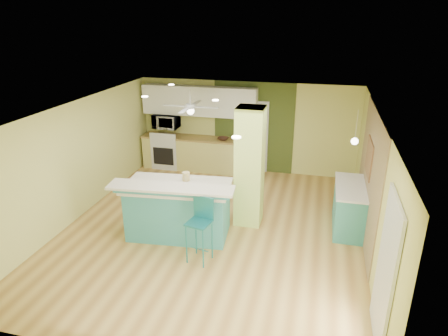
{
  "coord_description": "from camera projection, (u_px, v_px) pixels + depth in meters",
  "views": [
    {
      "loc": [
        1.99,
        -7.0,
        4.19
      ],
      "look_at": [
        0.14,
        0.4,
        1.22
      ],
      "focal_mm": 32.0,
      "sensor_mm": 36.0,
      "label": 1
    }
  ],
  "objects": [
    {
      "name": "microwave",
      "position": [
        166.0,
        121.0,
        11.21
      ],
      "size": [
        0.7,
        0.48,
        0.39
      ],
      "primitive_type": "imported",
      "color": "silver",
      "rests_on": "wall_back"
    },
    {
      "name": "floor",
      "position": [
        213.0,
        229.0,
        8.3
      ],
      "size": [
        6.0,
        7.0,
        0.01
      ],
      "primitive_type": "cube",
      "color": "#A5763A",
      "rests_on": "ground"
    },
    {
      "name": "column",
      "position": [
        250.0,
        167.0,
        8.15
      ],
      "size": [
        0.55,
        0.55,
        2.5
      ],
      "primitive_type": "cube",
      "color": "#C0DD66",
      "rests_on": "floor"
    },
    {
      "name": "peninsula",
      "position": [
        178.0,
        209.0,
        7.9
      ],
      "size": [
        2.37,
        1.44,
        1.25
      ],
      "rotation": [
        0.0,
        0.0,
        0.1
      ],
      "color": "teal",
      "rests_on": "floor"
    },
    {
      "name": "wall_left",
      "position": [
        77.0,
        160.0,
        8.53
      ],
      "size": [
        0.01,
        7.0,
        2.5
      ],
      "primitive_type": "cube",
      "color": "#D2D270",
      "rests_on": "floor"
    },
    {
      "name": "french_door",
      "position": [
        385.0,
        273.0,
        5.17
      ],
      "size": [
        0.04,
        1.08,
        2.1
      ],
      "primitive_type": "cube",
      "color": "silver",
      "rests_on": "floor"
    },
    {
      "name": "wall_front",
      "position": [
        132.0,
        281.0,
        4.68
      ],
      "size": [
        6.0,
        0.01,
        2.5
      ],
      "primitive_type": "cube",
      "color": "#D2D270",
      "rests_on": "floor"
    },
    {
      "name": "canister",
      "position": [
        186.0,
        176.0,
        7.9
      ],
      "size": [
        0.15,
        0.15,
        0.18
      ],
      "primitive_type": "cylinder",
      "color": "gold",
      "rests_on": "peninsula"
    },
    {
      "name": "stove",
      "position": [
        168.0,
        151.0,
        11.53
      ],
      "size": [
        0.76,
        0.66,
        1.08
      ],
      "color": "silver",
      "rests_on": "floor"
    },
    {
      "name": "kitchen_run",
      "position": [
        199.0,
        153.0,
        11.32
      ],
      "size": [
        3.25,
        0.63,
        0.94
      ],
      "color": "#D1C76D",
      "rests_on": "floor"
    },
    {
      "name": "bar_stool",
      "position": [
        201.0,
        219.0,
        7.01
      ],
      "size": [
        0.47,
        0.47,
        1.2
      ],
      "rotation": [
        0.0,
        0.0,
        -0.22
      ],
      "color": "teal",
      "rests_on": "floor"
    },
    {
      "name": "ceiling_fan",
      "position": [
        190.0,
        107.0,
        9.6
      ],
      "size": [
        1.41,
        1.41,
        0.61
      ],
      "color": "silver",
      "rests_on": "ceiling"
    },
    {
      "name": "ceiling",
      "position": [
        212.0,
        110.0,
        7.39
      ],
      "size": [
        6.0,
        7.0,
        0.01
      ],
      "primitive_type": "cube",
      "color": "white",
      "rests_on": "wall_back"
    },
    {
      "name": "wall_decor",
      "position": [
        369.0,
        158.0,
        7.79
      ],
      "size": [
        0.03,
        0.9,
        0.7
      ],
      "primitive_type": "cube",
      "color": "brown",
      "rests_on": "wood_panel"
    },
    {
      "name": "interior_door",
      "position": [
        253.0,
        137.0,
        11.02
      ],
      "size": [
        0.82,
        0.05,
        2.0
      ],
      "primitive_type": "cube",
      "color": "silver",
      "rests_on": "floor"
    },
    {
      "name": "pendant_lamp",
      "position": [
        355.0,
        141.0,
        7.69
      ],
      "size": [
        0.14,
        0.14,
        0.69
      ],
      "color": "silver",
      "rests_on": "ceiling"
    },
    {
      "name": "wood_panel",
      "position": [
        369.0,
        176.0,
        7.71
      ],
      "size": [
        0.02,
        3.4,
        2.5
      ],
      "primitive_type": "cube",
      "color": "olive",
      "rests_on": "floor"
    },
    {
      "name": "wall_back",
      "position": [
        247.0,
        127.0,
        11.02
      ],
      "size": [
        6.0,
        0.01,
        2.5
      ],
      "primitive_type": "cube",
      "color": "#D2D270",
      "rests_on": "floor"
    },
    {
      "name": "fruit_bowl",
      "position": [
        223.0,
        139.0,
        10.93
      ],
      "size": [
        0.32,
        0.32,
        0.07
      ],
      "primitive_type": "imported",
      "rotation": [
        0.0,
        0.0,
        -0.06
      ],
      "color": "#3A2218",
      "rests_on": "kitchen_run"
    },
    {
      "name": "olive_accent",
      "position": [
        254.0,
        128.0,
        10.95
      ],
      "size": [
        2.2,
        0.02,
        2.5
      ],
      "primitive_type": "cube",
      "color": "#404F1F",
      "rests_on": "floor"
    },
    {
      "name": "side_counter",
      "position": [
        349.0,
        207.0,
        8.19
      ],
      "size": [
        0.62,
        1.46,
        0.94
      ],
      "color": "teal",
      "rests_on": "floor"
    },
    {
      "name": "wall_right",
      "position": [
        373.0,
        188.0,
        7.17
      ],
      "size": [
        0.01,
        7.0,
        2.5
      ],
      "primitive_type": "cube",
      "color": "#D2D270",
      "rests_on": "floor"
    },
    {
      "name": "upper_cabinets",
      "position": [
        199.0,
        101.0,
        10.89
      ],
      "size": [
        3.2,
        0.34,
        0.8
      ],
      "primitive_type": "cube",
      "color": "white",
      "rests_on": "wall_back"
    }
  ]
}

